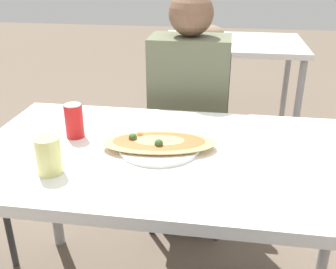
{
  "coord_description": "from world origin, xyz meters",
  "views": [
    {
      "loc": [
        0.15,
        -1.17,
        1.35
      ],
      "look_at": [
        -0.03,
        0.0,
        0.8
      ],
      "focal_mm": 42.0,
      "sensor_mm": 36.0,
      "label": 1
    }
  ],
  "objects_px": {
    "pizza_main": "(159,144)",
    "soda_can": "(74,121)",
    "dining_table": "(177,170)",
    "drink_glass": "(49,155)",
    "chair_far_seated": "(190,129)",
    "person_seated": "(189,100)"
  },
  "relations": [
    {
      "from": "dining_table",
      "to": "pizza_main",
      "type": "xyz_separation_m",
      "value": [
        -0.07,
        0.01,
        0.09
      ]
    },
    {
      "from": "pizza_main",
      "to": "drink_glass",
      "type": "xyz_separation_m",
      "value": [
        -0.3,
        -0.21,
        0.04
      ]
    },
    {
      "from": "pizza_main",
      "to": "soda_can",
      "type": "bearing_deg",
      "value": 170.61
    },
    {
      "from": "person_seated",
      "to": "pizza_main",
      "type": "distance_m",
      "value": 0.59
    },
    {
      "from": "person_seated",
      "to": "drink_glass",
      "type": "distance_m",
      "value": 0.87
    },
    {
      "from": "dining_table",
      "to": "pizza_main",
      "type": "distance_m",
      "value": 0.11
    },
    {
      "from": "drink_glass",
      "to": "soda_can",
      "type": "bearing_deg",
      "value": 94.23
    },
    {
      "from": "chair_far_seated",
      "to": "person_seated",
      "type": "xyz_separation_m",
      "value": [
        -0.0,
        -0.11,
        0.2
      ]
    },
    {
      "from": "pizza_main",
      "to": "soda_can",
      "type": "distance_m",
      "value": 0.33
    },
    {
      "from": "chair_far_seated",
      "to": "person_seated",
      "type": "bearing_deg",
      "value": 90.0
    },
    {
      "from": "pizza_main",
      "to": "chair_far_seated",
      "type": "bearing_deg",
      "value": 86.49
    },
    {
      "from": "pizza_main",
      "to": "soda_can",
      "type": "xyz_separation_m",
      "value": [
        -0.32,
        0.05,
        0.04
      ]
    },
    {
      "from": "chair_far_seated",
      "to": "pizza_main",
      "type": "distance_m",
      "value": 0.74
    },
    {
      "from": "person_seated",
      "to": "dining_table",
      "type": "bearing_deg",
      "value": 92.17
    },
    {
      "from": "chair_far_seated",
      "to": "soda_can",
      "type": "xyz_separation_m",
      "value": [
        -0.36,
        -0.65,
        0.29
      ]
    },
    {
      "from": "chair_far_seated",
      "to": "dining_table",
      "type": "bearing_deg",
      "value": 91.83
    },
    {
      "from": "drink_glass",
      "to": "dining_table",
      "type": "bearing_deg",
      "value": 28.28
    },
    {
      "from": "soda_can",
      "to": "drink_glass",
      "type": "bearing_deg",
      "value": -85.77
    },
    {
      "from": "soda_can",
      "to": "person_seated",
      "type": "bearing_deg",
      "value": 55.92
    },
    {
      "from": "pizza_main",
      "to": "drink_glass",
      "type": "bearing_deg",
      "value": -145.17
    },
    {
      "from": "dining_table",
      "to": "drink_glass",
      "type": "distance_m",
      "value": 0.43
    },
    {
      "from": "pizza_main",
      "to": "soda_can",
      "type": "height_order",
      "value": "soda_can"
    }
  ]
}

